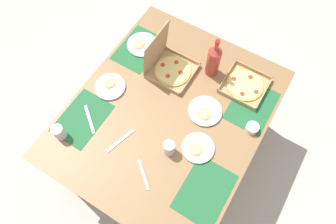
{
  "coord_description": "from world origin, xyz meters",
  "views": [
    {
      "loc": [
        -0.74,
        -0.45,
        2.54
      ],
      "look_at": [
        0.0,
        0.0,
        0.77
      ],
      "focal_mm": 32.75,
      "sensor_mm": 36.0,
      "label": 1
    }
  ],
  "objects_px": {
    "pizza_box_center": "(245,85)",
    "cup_clear_left": "(59,132)",
    "plate_near_right": "(205,111)",
    "soda_bottle": "(214,60)",
    "cup_spare": "(169,148)",
    "plate_near_left": "(110,86)",
    "plate_middle": "(142,45)",
    "pizza_box_corner_left": "(169,66)",
    "condiment_bowl": "(252,128)",
    "plate_far_left": "(198,148)"
  },
  "relations": [
    {
      "from": "plate_near_left",
      "to": "pizza_box_center",
      "type": "bearing_deg",
      "value": -58.2
    },
    {
      "from": "cup_clear_left",
      "to": "cup_spare",
      "type": "distance_m",
      "value": 0.67
    },
    {
      "from": "pizza_box_center",
      "to": "cup_clear_left",
      "type": "xyz_separation_m",
      "value": [
        -0.91,
        0.82,
        0.04
      ]
    },
    {
      "from": "soda_bottle",
      "to": "cup_spare",
      "type": "relative_size",
      "value": 3.06
    },
    {
      "from": "pizza_box_center",
      "to": "soda_bottle",
      "type": "xyz_separation_m",
      "value": [
        -0.01,
        0.25,
        0.12
      ]
    },
    {
      "from": "plate_near_left",
      "to": "condiment_bowl",
      "type": "xyz_separation_m",
      "value": [
        0.21,
        -0.94,
        0.01
      ]
    },
    {
      "from": "plate_near_left",
      "to": "condiment_bowl",
      "type": "bearing_deg",
      "value": -77.35
    },
    {
      "from": "pizza_box_corner_left",
      "to": "cup_clear_left",
      "type": "bearing_deg",
      "value": 157.42
    },
    {
      "from": "plate_near_right",
      "to": "condiment_bowl",
      "type": "xyz_separation_m",
      "value": [
        0.05,
        -0.31,
        0.01
      ]
    },
    {
      "from": "plate_near_left",
      "to": "plate_far_left",
      "type": "xyz_separation_m",
      "value": [
        -0.08,
        -0.71,
        0.0
      ]
    },
    {
      "from": "plate_near_right",
      "to": "plate_far_left",
      "type": "height_order",
      "value": "same"
    },
    {
      "from": "plate_near_left",
      "to": "plate_near_right",
      "type": "distance_m",
      "value": 0.65
    },
    {
      "from": "plate_middle",
      "to": "plate_far_left",
      "type": "height_order",
      "value": "same"
    },
    {
      "from": "plate_near_left",
      "to": "plate_near_right",
      "type": "relative_size",
      "value": 0.94
    },
    {
      "from": "plate_far_left",
      "to": "soda_bottle",
      "type": "height_order",
      "value": "soda_bottle"
    },
    {
      "from": "cup_clear_left",
      "to": "pizza_box_center",
      "type": "bearing_deg",
      "value": -41.77
    },
    {
      "from": "plate_far_left",
      "to": "condiment_bowl",
      "type": "distance_m",
      "value": 0.37
    },
    {
      "from": "plate_near_right",
      "to": "cup_spare",
      "type": "relative_size",
      "value": 2.07
    },
    {
      "from": "plate_far_left",
      "to": "condiment_bowl",
      "type": "relative_size",
      "value": 2.5
    },
    {
      "from": "plate_near_right",
      "to": "plate_far_left",
      "type": "xyz_separation_m",
      "value": [
        -0.24,
        -0.08,
        -0.0
      ]
    },
    {
      "from": "plate_near_right",
      "to": "cup_clear_left",
      "type": "bearing_deg",
      "value": 131.59
    },
    {
      "from": "plate_near_left",
      "to": "cup_spare",
      "type": "height_order",
      "value": "cup_spare"
    },
    {
      "from": "plate_near_right",
      "to": "soda_bottle",
      "type": "bearing_deg",
      "value": 20.47
    },
    {
      "from": "plate_near_left",
      "to": "plate_middle",
      "type": "xyz_separation_m",
      "value": [
        0.4,
        0.01,
        0.0
      ]
    },
    {
      "from": "plate_far_left",
      "to": "soda_bottle",
      "type": "distance_m",
      "value": 0.58
    },
    {
      "from": "plate_near_left",
      "to": "cup_clear_left",
      "type": "bearing_deg",
      "value": 173.49
    },
    {
      "from": "pizza_box_corner_left",
      "to": "plate_near_right",
      "type": "relative_size",
      "value": 1.46
    },
    {
      "from": "plate_near_right",
      "to": "pizza_box_corner_left",
      "type": "bearing_deg",
      "value": 66.77
    },
    {
      "from": "soda_bottle",
      "to": "cup_spare",
      "type": "distance_m",
      "value": 0.65
    },
    {
      "from": "pizza_box_center",
      "to": "plate_middle",
      "type": "relative_size",
      "value": 1.27
    },
    {
      "from": "cup_clear_left",
      "to": "cup_spare",
      "type": "bearing_deg",
      "value": -67.16
    },
    {
      "from": "pizza_box_corner_left",
      "to": "plate_near_right",
      "type": "height_order",
      "value": "pizza_box_corner_left"
    },
    {
      "from": "pizza_box_corner_left",
      "to": "plate_middle",
      "type": "height_order",
      "value": "pizza_box_corner_left"
    },
    {
      "from": "cup_spare",
      "to": "condiment_bowl",
      "type": "distance_m",
      "value": 0.53
    },
    {
      "from": "pizza_box_corner_left",
      "to": "plate_middle",
      "type": "xyz_separation_m",
      "value": [
        0.08,
        0.28,
        -0.04
      ]
    },
    {
      "from": "cup_clear_left",
      "to": "condiment_bowl",
      "type": "distance_m",
      "value": 1.18
    },
    {
      "from": "plate_near_left",
      "to": "plate_middle",
      "type": "distance_m",
      "value": 0.4
    },
    {
      "from": "plate_near_right",
      "to": "plate_far_left",
      "type": "bearing_deg",
      "value": -161.65
    },
    {
      "from": "soda_bottle",
      "to": "condiment_bowl",
      "type": "relative_size",
      "value": 4.02
    },
    {
      "from": "pizza_box_corner_left",
      "to": "plate_near_left",
      "type": "height_order",
      "value": "pizza_box_corner_left"
    },
    {
      "from": "plate_middle",
      "to": "pizza_box_center",
      "type": "bearing_deg",
      "value": -84.69
    },
    {
      "from": "pizza_box_corner_left",
      "to": "soda_bottle",
      "type": "bearing_deg",
      "value": -60.88
    },
    {
      "from": "pizza_box_center",
      "to": "plate_near_right",
      "type": "height_order",
      "value": "pizza_box_center"
    },
    {
      "from": "plate_far_left",
      "to": "cup_clear_left",
      "type": "height_order",
      "value": "cup_clear_left"
    },
    {
      "from": "pizza_box_center",
      "to": "soda_bottle",
      "type": "height_order",
      "value": "soda_bottle"
    },
    {
      "from": "plate_middle",
      "to": "plate_near_left",
      "type": "bearing_deg",
      "value": -178.57
    },
    {
      "from": "plate_middle",
      "to": "soda_bottle",
      "type": "height_order",
      "value": "soda_bottle"
    },
    {
      "from": "soda_bottle",
      "to": "cup_clear_left",
      "type": "xyz_separation_m",
      "value": [
        -0.9,
        0.57,
        -0.08
      ]
    },
    {
      "from": "plate_near_right",
      "to": "cup_clear_left",
      "type": "relative_size",
      "value": 2.1
    },
    {
      "from": "pizza_box_center",
      "to": "cup_spare",
      "type": "xyz_separation_m",
      "value": [
        -0.65,
        0.2,
        0.04
      ]
    }
  ]
}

